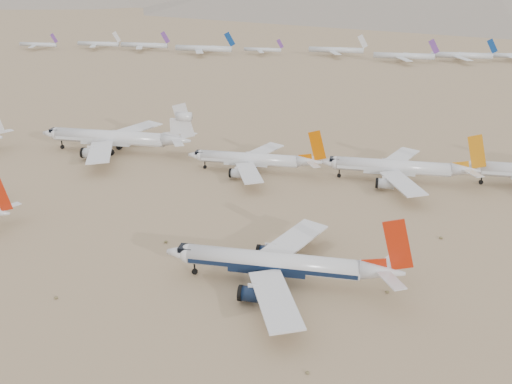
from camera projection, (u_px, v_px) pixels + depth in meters
The scene contains 7 objects.
ground at pixel (274, 285), 125.42m from camera, with size 7000.00×7000.00×0.00m, color olive.
main_airliner at pixel (283, 264), 124.01m from camera, with size 50.98×49.79×17.99m.
row2_gold_tail at pixel (400, 168), 182.89m from camera, with size 48.53×47.46×17.28m.
row2_orange_tail at pixel (255, 160), 191.47m from camera, with size 44.48×43.51×15.87m.
row2_white_trijet at pixel (118, 138), 210.80m from camera, with size 56.88×55.59×20.15m.
distant_storage_row at pixel (314, 51), 428.75m from camera, with size 471.13×61.95×15.26m.
desert_scrub at pixel (277, 375), 97.42m from camera, with size 261.14×121.67×0.63m.
Camera 1 is at (18.10, -107.33, 65.70)m, focal length 40.00 mm.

